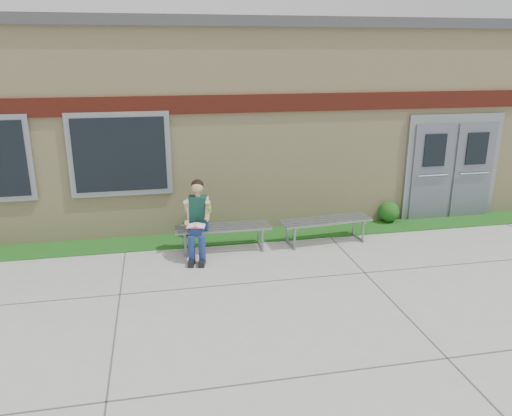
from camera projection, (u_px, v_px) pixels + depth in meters
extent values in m
plane|color=#9E9E99|center=(317.00, 292.00, 7.74)|extent=(80.00, 80.00, 0.00)
cube|color=#1A5215|center=(277.00, 234.00, 10.16)|extent=(16.00, 0.80, 0.02)
cube|color=beige|center=(247.00, 115.00, 12.75)|extent=(16.00, 6.00, 4.00)
cube|color=#3F3F42|center=(246.00, 28.00, 12.12)|extent=(16.20, 6.20, 0.20)
cube|color=maroon|center=(275.00, 103.00, 9.73)|extent=(16.00, 0.06, 0.35)
cube|color=gray|center=(120.00, 154.00, 9.43)|extent=(1.90, 0.08, 1.60)
cube|color=black|center=(120.00, 155.00, 9.39)|extent=(1.70, 0.04, 1.40)
cube|color=gray|center=(452.00, 167.00, 10.91)|extent=(2.20, 0.08, 2.30)
cube|color=slate|center=(431.00, 173.00, 10.80)|extent=(0.92, 0.06, 2.10)
cube|color=slate|center=(473.00, 171.00, 10.99)|extent=(0.92, 0.06, 2.10)
cube|color=gray|center=(223.00, 227.00, 9.25)|extent=(1.78, 0.53, 0.03)
cube|color=gray|center=(185.00, 242.00, 9.19)|extent=(0.05, 0.49, 0.40)
cube|color=gray|center=(260.00, 237.00, 9.45)|extent=(0.05, 0.49, 0.40)
cube|color=gray|center=(326.00, 220.00, 9.62)|extent=(1.81, 0.65, 0.03)
cube|color=gray|center=(290.00, 235.00, 9.56)|extent=(0.09, 0.50, 0.40)
cube|color=gray|center=(360.00, 230.00, 9.83)|extent=(0.09, 0.50, 0.40)
cube|color=navy|center=(199.00, 225.00, 9.09)|extent=(0.39, 0.31, 0.16)
cube|color=#0F3A2C|center=(198.00, 209.00, 8.97)|extent=(0.36, 0.27, 0.47)
sphere|color=tan|center=(197.00, 187.00, 8.84)|extent=(0.25, 0.25, 0.21)
sphere|color=black|center=(197.00, 186.00, 8.85)|extent=(0.27, 0.27, 0.22)
cylinder|color=navy|center=(192.00, 229.00, 8.83)|extent=(0.24, 0.45, 0.15)
cylinder|color=navy|center=(202.00, 229.00, 8.83)|extent=(0.24, 0.45, 0.15)
cylinder|color=navy|center=(192.00, 250.00, 8.69)|extent=(0.12, 0.12, 0.51)
cylinder|color=navy|center=(202.00, 250.00, 8.69)|extent=(0.12, 0.12, 0.51)
cube|color=black|center=(192.00, 262.00, 8.68)|extent=(0.16, 0.28, 0.10)
cube|color=black|center=(202.00, 262.00, 8.68)|extent=(0.16, 0.28, 0.10)
cylinder|color=tan|center=(187.00, 206.00, 8.90)|extent=(0.14, 0.24, 0.27)
cylinder|color=tan|center=(208.00, 206.00, 8.89)|extent=(0.14, 0.24, 0.27)
cube|color=white|center=(196.00, 226.00, 8.68)|extent=(0.36, 0.29, 0.02)
cube|color=#D34F60|center=(196.00, 226.00, 8.69)|extent=(0.36, 0.30, 0.01)
sphere|color=#58B02F|center=(209.00, 208.00, 8.75)|extent=(0.09, 0.09, 0.09)
sphere|color=#1A5215|center=(192.00, 226.00, 10.02)|extent=(0.37, 0.37, 0.37)
sphere|color=#1A5215|center=(389.00, 212.00, 10.81)|extent=(0.44, 0.44, 0.44)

